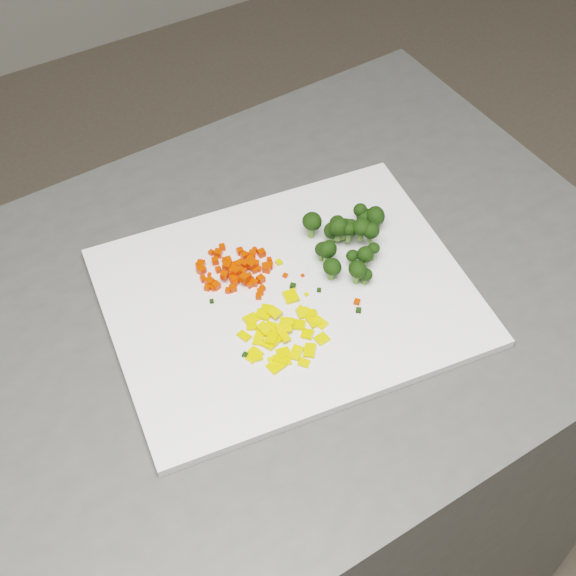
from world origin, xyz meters
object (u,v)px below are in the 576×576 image
carrot_pile (236,268)px  pepper_pile (277,327)px  counter_block (269,475)px  cutting_board (288,296)px  broccoli_pile (352,237)px

carrot_pile → pepper_pile: size_ratio=0.86×
counter_block → cutting_board: 0.46m
counter_block → broccoli_pile: broccoli_pile is taller
broccoli_pile → pepper_pile: bearing=-156.0°
cutting_board → broccoli_pile: 0.11m
counter_block → cutting_board: (0.03, -0.02, 0.46)m
broccoli_pile → cutting_board: bearing=-168.8°
counter_block → carrot_pile: bearing=106.4°
cutting_board → broccoli_pile: size_ratio=3.75×
cutting_board → carrot_pile: bearing=125.0°
pepper_pile → broccoli_pile: broccoli_pile is taller
pepper_pile → carrot_pile: bearing=90.9°
cutting_board → pepper_pile: bearing=-132.2°
cutting_board → carrot_pile: 0.07m
cutting_board → pepper_pile: (-0.04, -0.04, 0.01)m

